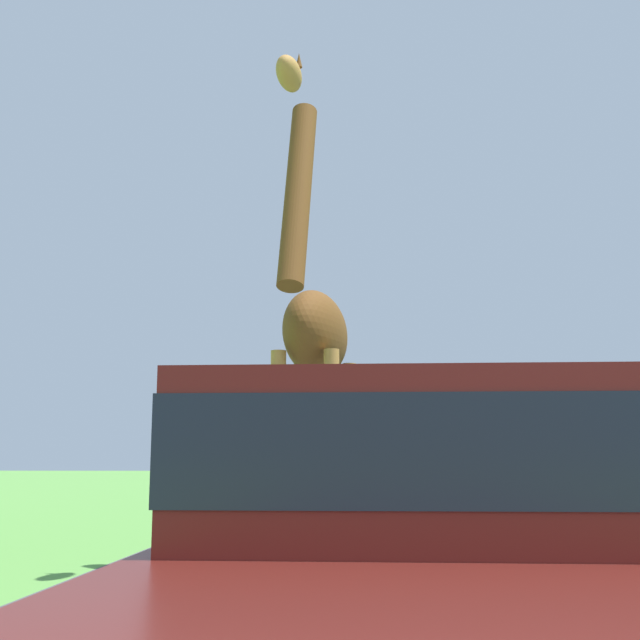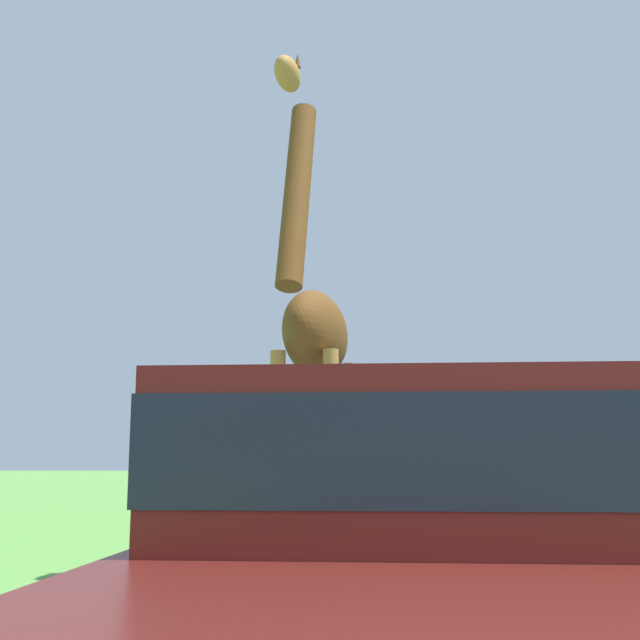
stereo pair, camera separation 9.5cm
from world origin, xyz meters
TOP-DOWN VIEW (x-y plane):
  - road at (0.00, 30.00)m, footprint 7.83×120.00m
  - giraffe_near_road at (-1.75, 9.35)m, footprint 0.92×2.73m
  - car_lead_maroon at (-0.93, 3.95)m, footprint 1.88×4.21m
  - car_queue_right at (-1.07, 16.71)m, footprint 1.73×4.61m
  - car_queue_left at (3.03, 21.27)m, footprint 1.83×4.64m
  - car_far_ahead at (-1.95, 23.84)m, footprint 1.94×4.13m
  - car_rear_follower at (2.49, 27.37)m, footprint 1.73×4.09m

SIDE VIEW (x-z plane):
  - road at x=0.00m, z-range 0.00..0.00m
  - car_rear_follower at x=2.49m, z-range 0.05..1.32m
  - car_lead_maroon at x=-0.93m, z-range 0.05..1.44m
  - car_queue_right at x=-1.07m, z-range 0.05..1.44m
  - car_queue_left at x=3.03m, z-range 0.05..1.44m
  - car_far_ahead at x=-1.95m, z-range 0.05..1.45m
  - giraffe_near_road at x=-1.75m, z-range -0.15..5.08m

